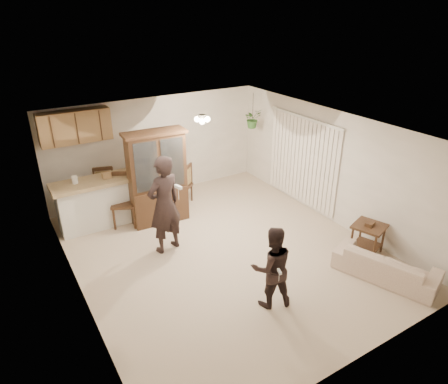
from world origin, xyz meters
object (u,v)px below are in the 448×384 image
sofa (387,260)px  chair_hutch_left (125,211)px  side_table (367,239)px  chair_hutch_right (182,192)px  chair_bar (106,201)px  china_hutch (157,178)px  adult (165,209)px  child (272,269)px

sofa → chair_hutch_left: bearing=18.1°
side_table → chair_hutch_right: bearing=118.7°
side_table → chair_hutch_left: chair_hutch_left is taller
sofa → side_table: (0.34, 0.71, -0.04)m
chair_bar → chair_hutch_left: chair_hutch_left is taller
sofa → side_table: bearing=-44.9°
sofa → chair_hutch_left: 5.44m
chair_hutch_right → chair_bar: bearing=-53.7°
china_hutch → chair_bar: 1.53m
chair_bar → china_hutch: bearing=-28.4°
side_table → chair_hutch_left: size_ratio=0.61×
china_hutch → chair_bar: size_ratio=1.92×
adult → chair_bar: bearing=-88.0°
china_hutch → chair_hutch_right: 1.22m
chair_bar → chair_hutch_right: (1.74, -0.43, -0.02)m
adult → side_table: (3.30, -2.19, -0.58)m
sofa → chair_hutch_right: chair_hutch_right is taller
sofa → side_table: sofa is taller
side_table → chair_hutch_left: (-3.67, 3.58, 0.01)m
child → chair_hutch_left: (-1.15, 3.77, -0.34)m
china_hutch → chair_hutch_right: bearing=37.3°
sofa → chair_hutch_left: chair_hutch_left is taller
chair_hutch_left → adult: bearing=-48.9°
adult → chair_hutch_left: (-0.37, 1.40, -0.57)m
adult → chair_hutch_right: 2.16m
adult → chair_hutch_right: bearing=-137.2°
sofa → chair_hutch_right: size_ratio=1.83×
adult → child: (0.78, -2.37, -0.22)m
side_table → chair_hutch_right: chair_hutch_right is taller
china_hutch → chair_bar: bearing=137.5°
sofa → chair_bar: chair_bar is taller
sofa → chair_hutch_right: bearing=1.6°
chair_hutch_left → sofa: bearing=-26.0°
sofa → chair_bar: size_ratio=1.72×
adult → child: adult is taller
chair_hutch_left → china_hutch: bearing=9.2°
side_table → chair_hutch_right: size_ratio=0.70×
child → chair_bar: bearing=-54.1°
china_hutch → chair_bar: china_hutch is taller
china_hutch → side_table: china_hutch is taller
child → chair_hutch_left: bearing=-53.9°
chair_hutch_left → chair_bar: bearing=131.6°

